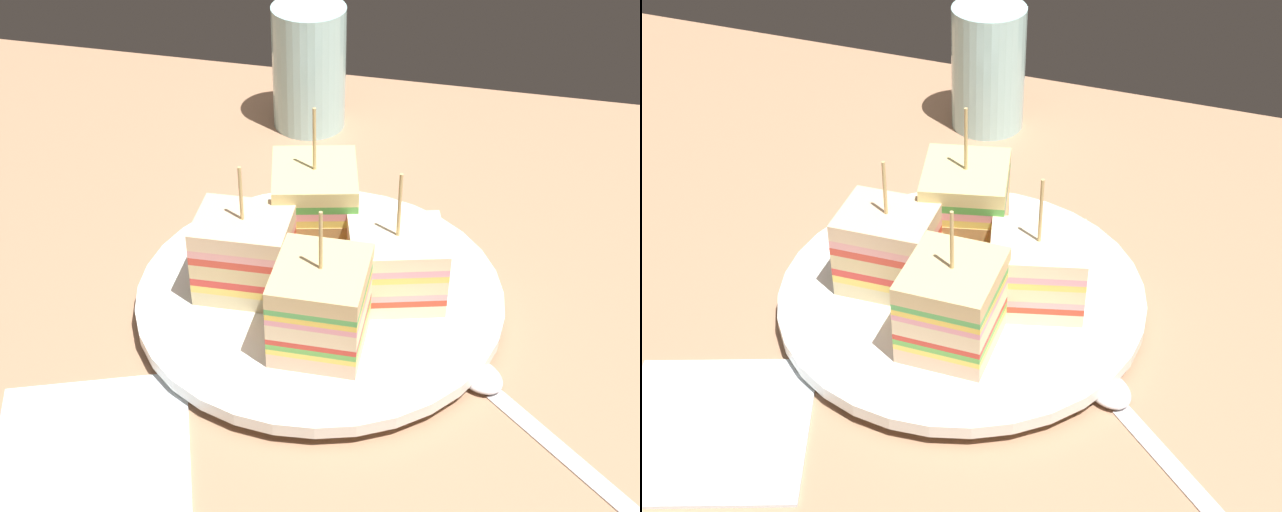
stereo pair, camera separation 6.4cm
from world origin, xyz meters
TOP-DOWN VIEW (x-y plane):
  - ground_plane at (0.00, 0.00)cm, footprint 113.98×71.96cm
  - plate at (0.00, 0.00)cm, footprint 25.59×25.59cm
  - sandwich_wedge_0 at (-1.50, 4.91)cm, footprint 7.29×7.64cm
  - sandwich_wedge_1 at (-5.06, -0.79)cm, footprint 6.63×5.44cm
  - sandwich_wedge_2 at (1.18, -4.99)cm, footprint 5.85×6.52cm
  - sandwich_wedge_3 at (5.06, 0.77)cm, footprint 7.64×6.95cm
  - chip_pile at (0.03, -1.27)cm, footprint 6.11×6.02cm
  - spoon at (13.10, -6.10)cm, footprint 12.37×11.47cm
  - napkin at (-10.37, -15.84)cm, footprint 14.97×15.11cm
  - drinking_glass at (-6.80, 25.59)cm, footprint 6.62×6.62cm

SIDE VIEW (x-z plane):
  - ground_plane at x=0.00cm, z-range -1.80..0.00cm
  - napkin at x=-10.37cm, z-range 0.00..0.50cm
  - spoon at x=13.10cm, z-range -0.10..0.90cm
  - plate at x=0.00cm, z-range 0.18..1.90cm
  - chip_pile at x=0.03cm, z-range 1.77..3.43cm
  - sandwich_wedge_3 at x=5.06cm, z-range -0.68..9.15cm
  - sandwich_wedge_1 at x=-5.06cm, z-range -0.31..9.56cm
  - sandwich_wedge_2 at x=1.18cm, z-range -0.40..9.86cm
  - drinking_glass at x=-6.80cm, z-range -0.86..10.48cm
  - sandwich_wedge_0 at x=-1.50cm, z-range -0.68..10.80cm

